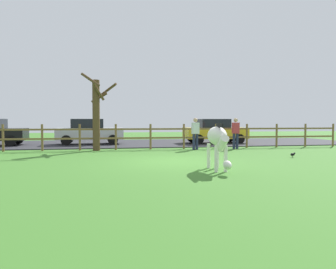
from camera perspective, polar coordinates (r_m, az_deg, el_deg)
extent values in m
plane|color=#3D7528|center=(11.52, 1.07, -4.90)|extent=(60.00, 60.00, 0.00)
cube|color=#2D2D33|center=(20.67, -4.02, -1.57)|extent=(28.00, 7.40, 0.05)
cylinder|color=brown|center=(17.02, -27.94, -0.56)|extent=(0.11, 0.11, 1.32)
cylinder|color=brown|center=(16.56, -22.02, -0.53)|extent=(0.11, 0.11, 1.32)
cylinder|color=brown|center=(16.29, -15.83, -0.49)|extent=(0.11, 0.11, 1.32)
cylinder|color=brown|center=(16.22, -9.51, -0.44)|extent=(0.11, 0.11, 1.32)
cylinder|color=brown|center=(16.34, -3.21, -0.39)|extent=(0.11, 0.11, 1.32)
cylinder|color=brown|center=(16.66, 2.92, -0.34)|extent=(0.11, 0.11, 1.32)
cylinder|color=brown|center=(17.16, 8.76, -0.28)|extent=(0.11, 0.11, 1.32)
cylinder|color=brown|center=(17.82, 14.22, -0.23)|extent=(0.11, 0.11, 1.32)
cylinder|color=brown|center=(18.64, 19.24, -0.18)|extent=(0.11, 0.11, 1.32)
cylinder|color=brown|center=(19.58, 23.81, -0.13)|extent=(0.11, 0.11, 1.32)
cylinder|color=brown|center=(20.64, 27.94, -0.08)|extent=(0.11, 0.11, 1.32)
cube|color=brown|center=(16.34, -3.21, -0.62)|extent=(21.52, 0.06, 0.09)
cube|color=brown|center=(16.33, -3.22, 1.00)|extent=(21.52, 0.06, 0.09)
cylinder|color=#513A23|center=(16.00, -13.00, 3.43)|extent=(0.36, 0.36, 3.52)
cylinder|color=#513A23|center=(15.72, -14.01, 9.71)|extent=(0.96, 0.62, 0.72)
cylinder|color=#513A23|center=(16.42, -12.46, 6.61)|extent=(0.85, 0.43, 0.53)
cylinder|color=#513A23|center=(16.58, -11.31, 7.70)|extent=(1.17, 1.07, 0.83)
cylinder|color=#513A23|center=(15.82, -12.58, 7.60)|extent=(0.63, 0.44, 0.83)
ellipsoid|color=white|center=(9.49, 8.94, -0.24)|extent=(0.52, 1.25, 0.56)
cylinder|color=white|center=(9.21, 10.50, -4.35)|extent=(0.11, 0.11, 0.78)
cylinder|color=white|center=(9.13, 8.83, -4.40)|extent=(0.11, 0.11, 0.78)
cylinder|color=white|center=(9.97, 8.99, -3.82)|extent=(0.11, 0.11, 0.78)
cylinder|color=white|center=(9.89, 7.44, -3.86)|extent=(0.11, 0.11, 0.78)
cylinder|color=white|center=(9.00, 9.94, -1.59)|extent=(0.26, 0.60, 0.51)
ellipsoid|color=white|center=(8.67, 10.80, -5.51)|extent=(0.21, 0.45, 0.24)
cube|color=black|center=(9.25, 9.42, 1.66)|extent=(0.06, 0.56, 0.12)
cylinder|color=black|center=(10.14, 7.80, -0.91)|extent=(0.06, 0.19, 0.54)
cylinder|color=black|center=(13.66, 21.76, -3.79)|extent=(0.01, 0.01, 0.06)
cylinder|color=black|center=(13.63, 21.85, -3.80)|extent=(0.01, 0.01, 0.06)
ellipsoid|color=black|center=(13.64, 21.81, -3.42)|extent=(0.18, 0.10, 0.12)
sphere|color=black|center=(13.68, 22.13, -3.20)|extent=(0.07, 0.07, 0.07)
cube|color=yellow|center=(20.55, 8.62, 0.27)|extent=(4.01, 1.73, 0.70)
cube|color=black|center=(20.49, 8.24, 2.03)|extent=(1.91, 1.58, 0.56)
cylinder|color=black|center=(21.84, 11.22, -0.54)|extent=(0.60, 0.18, 0.60)
cylinder|color=black|center=(20.27, 13.01, -0.78)|extent=(0.60, 0.18, 0.60)
cylinder|color=black|center=(20.98, 4.37, -0.62)|extent=(0.60, 0.18, 0.60)
cylinder|color=black|center=(19.35, 5.67, -0.88)|extent=(0.60, 0.18, 0.60)
cube|color=#B7BABF|center=(19.96, -14.05, 0.16)|extent=(4.07, 1.87, 0.70)
cube|color=black|center=(19.95, -14.50, 1.97)|extent=(1.96, 1.64, 0.56)
cylinder|color=black|center=(20.84, -10.28, -0.67)|extent=(0.61, 0.21, 0.60)
cylinder|color=black|center=(19.15, -10.06, -0.94)|extent=(0.61, 0.21, 0.60)
cylinder|color=black|center=(20.90, -17.69, -0.74)|extent=(0.61, 0.21, 0.60)
cylinder|color=black|center=(19.21, -18.13, -1.02)|extent=(0.61, 0.21, 0.60)
cylinder|color=black|center=(21.37, -25.72, -0.80)|extent=(0.61, 0.20, 0.60)
cylinder|color=black|center=(19.72, -26.89, -1.08)|extent=(0.61, 0.20, 0.60)
cylinder|color=#232847|center=(16.93, 11.96, -1.20)|extent=(0.14, 0.14, 0.82)
cylinder|color=#232847|center=(16.99, 12.53, -1.19)|extent=(0.14, 0.14, 0.82)
cube|color=#B7333D|center=(16.93, 12.27, 1.17)|extent=(0.37, 0.23, 0.58)
sphere|color=tan|center=(16.92, 12.28, 2.59)|extent=(0.22, 0.22, 0.22)
cylinder|color=#232847|center=(16.14, 4.74, -1.33)|extent=(0.14, 0.14, 0.82)
cylinder|color=#232847|center=(16.22, 5.31, -1.31)|extent=(0.14, 0.14, 0.82)
cube|color=silver|center=(16.15, 5.03, 1.16)|extent=(0.40, 0.29, 0.58)
sphere|color=tan|center=(16.14, 5.04, 2.65)|extent=(0.22, 0.22, 0.22)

